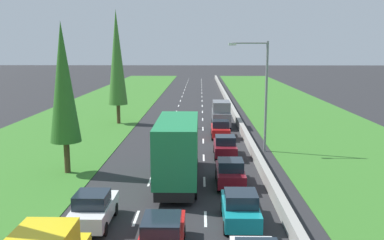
{
  "coord_description": "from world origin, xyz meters",
  "views": [
    {
      "loc": [
        1.47,
        0.84,
        8.48
      ],
      "look_at": [
        0.6,
        44.81,
        0.98
      ],
      "focal_mm": 39.75,
      "sensor_mm": 36.0,
      "label": 1
    }
  ],
  "objects_px": {
    "white_hatchback_left_lane": "(94,209)",
    "poplar_tree_third": "(117,58)",
    "poplar_tree_second": "(63,83)",
    "green_box_truck_centre_lane": "(178,149)",
    "street_light_mast": "(262,88)",
    "maroon_hatchback_right_lane_fifth": "(225,146)",
    "grey_van_right_lane": "(221,114)",
    "teal_hatchback_right_lane": "(240,208)",
    "red_hatchback_right_lane": "(220,129)",
    "maroon_hatchback_right_lane": "(230,173)",
    "red_sedan_centre_lane": "(162,236)"
  },
  "relations": [
    {
      "from": "red_sedan_centre_lane",
      "to": "poplar_tree_third",
      "type": "bearing_deg",
      "value": 104.04
    },
    {
      "from": "teal_hatchback_right_lane",
      "to": "red_hatchback_right_lane",
      "type": "relative_size",
      "value": 1.0
    },
    {
      "from": "maroon_hatchback_right_lane",
      "to": "red_hatchback_right_lane",
      "type": "xyz_separation_m",
      "value": [
        0.05,
        14.22,
        0.0
      ]
    },
    {
      "from": "teal_hatchback_right_lane",
      "to": "poplar_tree_third",
      "type": "height_order",
      "value": "poplar_tree_third"
    },
    {
      "from": "grey_van_right_lane",
      "to": "maroon_hatchback_right_lane_fifth",
      "type": "bearing_deg",
      "value": -91.33
    },
    {
      "from": "red_hatchback_right_lane",
      "to": "grey_van_right_lane",
      "type": "height_order",
      "value": "grey_van_right_lane"
    },
    {
      "from": "red_sedan_centre_lane",
      "to": "maroon_hatchback_right_lane_fifth",
      "type": "distance_m",
      "value": 16.45
    },
    {
      "from": "green_box_truck_centre_lane",
      "to": "white_hatchback_left_lane",
      "type": "relative_size",
      "value": 2.41
    },
    {
      "from": "teal_hatchback_right_lane",
      "to": "poplar_tree_second",
      "type": "distance_m",
      "value": 14.86
    },
    {
      "from": "teal_hatchback_right_lane",
      "to": "street_light_mast",
      "type": "bearing_deg",
      "value": 78.4
    },
    {
      "from": "teal_hatchback_right_lane",
      "to": "red_hatchback_right_lane",
      "type": "bearing_deg",
      "value": 90.1
    },
    {
      "from": "white_hatchback_left_lane",
      "to": "maroon_hatchback_right_lane",
      "type": "bearing_deg",
      "value": 41.26
    },
    {
      "from": "green_box_truck_centre_lane",
      "to": "grey_van_right_lane",
      "type": "height_order",
      "value": "green_box_truck_centre_lane"
    },
    {
      "from": "maroon_hatchback_right_lane",
      "to": "poplar_tree_third",
      "type": "relative_size",
      "value": 0.31
    },
    {
      "from": "red_hatchback_right_lane",
      "to": "white_hatchback_left_lane",
      "type": "distance_m",
      "value": 21.53
    },
    {
      "from": "red_hatchback_right_lane",
      "to": "white_hatchback_left_lane",
      "type": "bearing_deg",
      "value": -109.06
    },
    {
      "from": "poplar_tree_second",
      "to": "poplar_tree_third",
      "type": "height_order",
      "value": "poplar_tree_third"
    },
    {
      "from": "maroon_hatchback_right_lane_fifth",
      "to": "red_hatchback_right_lane",
      "type": "relative_size",
      "value": 1.0
    },
    {
      "from": "white_hatchback_left_lane",
      "to": "red_hatchback_right_lane",
      "type": "bearing_deg",
      "value": 70.94
    },
    {
      "from": "green_box_truck_centre_lane",
      "to": "red_hatchback_right_lane",
      "type": "bearing_deg",
      "value": 76.38
    },
    {
      "from": "grey_van_right_lane",
      "to": "poplar_tree_third",
      "type": "height_order",
      "value": "poplar_tree_third"
    },
    {
      "from": "maroon_hatchback_right_lane_fifth",
      "to": "poplar_tree_second",
      "type": "relative_size",
      "value": 0.38
    },
    {
      "from": "street_light_mast",
      "to": "red_hatchback_right_lane",
      "type": "bearing_deg",
      "value": 120.23
    },
    {
      "from": "green_box_truck_centre_lane",
      "to": "street_light_mast",
      "type": "relative_size",
      "value": 1.04
    },
    {
      "from": "maroon_hatchback_right_lane_fifth",
      "to": "poplar_tree_second",
      "type": "height_order",
      "value": "poplar_tree_second"
    },
    {
      "from": "maroon_hatchback_right_lane",
      "to": "street_light_mast",
      "type": "distance_m",
      "value": 10.43
    },
    {
      "from": "green_box_truck_centre_lane",
      "to": "red_hatchback_right_lane",
      "type": "xyz_separation_m",
      "value": [
        3.3,
        13.62,
        -1.35
      ]
    },
    {
      "from": "grey_van_right_lane",
      "to": "poplar_tree_second",
      "type": "relative_size",
      "value": 0.48
    },
    {
      "from": "red_sedan_centre_lane",
      "to": "white_hatchback_left_lane",
      "type": "distance_m",
      "value": 4.56
    },
    {
      "from": "red_sedan_centre_lane",
      "to": "grey_van_right_lane",
      "type": "bearing_deg",
      "value": 82.5
    },
    {
      "from": "green_box_truck_centre_lane",
      "to": "grey_van_right_lane",
      "type": "distance_m",
      "value": 19.73
    },
    {
      "from": "green_box_truck_centre_lane",
      "to": "poplar_tree_second",
      "type": "bearing_deg",
      "value": 165.99
    },
    {
      "from": "poplar_tree_second",
      "to": "street_light_mast",
      "type": "relative_size",
      "value": 1.14
    },
    {
      "from": "maroon_hatchback_right_lane",
      "to": "red_hatchback_right_lane",
      "type": "height_order",
      "value": "same"
    },
    {
      "from": "red_hatchback_right_lane",
      "to": "teal_hatchback_right_lane",
      "type": "bearing_deg",
      "value": -89.9
    },
    {
      "from": "white_hatchback_left_lane",
      "to": "poplar_tree_third",
      "type": "relative_size",
      "value": 0.31
    },
    {
      "from": "maroon_hatchback_right_lane_fifth",
      "to": "white_hatchback_left_lane",
      "type": "bearing_deg",
      "value": -118.13
    },
    {
      "from": "red_sedan_centre_lane",
      "to": "street_light_mast",
      "type": "relative_size",
      "value": 0.5
    },
    {
      "from": "red_sedan_centre_lane",
      "to": "teal_hatchback_right_lane",
      "type": "xyz_separation_m",
      "value": [
        3.51,
        3.07,
        0.02
      ]
    },
    {
      "from": "teal_hatchback_right_lane",
      "to": "grey_van_right_lane",
      "type": "xyz_separation_m",
      "value": [
        0.3,
        25.87,
        0.56
      ]
    },
    {
      "from": "maroon_hatchback_right_lane",
      "to": "poplar_tree_second",
      "type": "height_order",
      "value": "poplar_tree_second"
    },
    {
      "from": "maroon_hatchback_right_lane_fifth",
      "to": "red_hatchback_right_lane",
      "type": "bearing_deg",
      "value": 90.32
    },
    {
      "from": "maroon_hatchback_right_lane",
      "to": "poplar_tree_second",
      "type": "bearing_deg",
      "value": 167.06
    },
    {
      "from": "teal_hatchback_right_lane",
      "to": "white_hatchback_left_lane",
      "type": "distance_m",
      "value": 7.07
    },
    {
      "from": "teal_hatchback_right_lane",
      "to": "white_hatchback_left_lane",
      "type": "height_order",
      "value": "same"
    },
    {
      "from": "maroon_hatchback_right_lane_fifth",
      "to": "poplar_tree_second",
      "type": "distance_m",
      "value": 13.08
    },
    {
      "from": "poplar_tree_second",
      "to": "poplar_tree_third",
      "type": "xyz_separation_m",
      "value": [
        -0.15,
        19.2,
        1.21
      ]
    },
    {
      "from": "maroon_hatchback_right_lane",
      "to": "maroon_hatchback_right_lane_fifth",
      "type": "relative_size",
      "value": 1.0
    },
    {
      "from": "maroon_hatchback_right_lane",
      "to": "white_hatchback_left_lane",
      "type": "bearing_deg",
      "value": -138.74
    },
    {
      "from": "red_sedan_centre_lane",
      "to": "maroon_hatchback_right_lane",
      "type": "height_order",
      "value": "maroon_hatchback_right_lane"
    }
  ]
}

